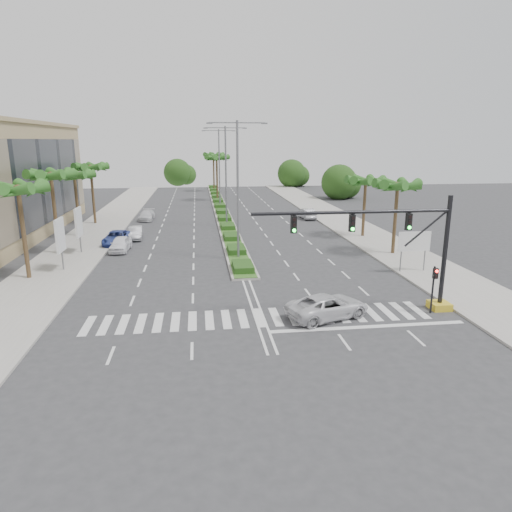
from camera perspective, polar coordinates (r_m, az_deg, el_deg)
The scene contains 27 objects.
ground at distance 27.71m, azimuth 0.42°, elevation -7.71°, with size 160.00×160.00×0.00m, color #333335.
footpath_right at distance 50.22m, azimuth 14.70°, elevation 1.96°, with size 6.00×120.00×0.15m, color gray.
footpath_left at distance 48.07m, azimuth -21.25°, elevation 0.92°, with size 6.00×120.00×0.15m, color gray.
median at distance 71.29m, azimuth -4.47°, elevation 5.94°, with size 2.20×75.00×0.20m, color gray.
median_grass at distance 71.28m, azimuth -4.47°, elevation 6.04°, with size 1.80×75.00×0.04m, color #2B571D.
signal_gantry at distance 29.30m, azimuth 18.71°, elevation -0.15°, with size 12.60×1.20×7.20m.
pedestrian_signal at distance 29.69m, azimuth 21.36°, elevation -3.03°, with size 0.28×0.36×3.00m.
direction_sign at distance 38.34m, azimuth 19.16°, elevation 1.55°, with size 2.70×0.11×3.40m.
billboard_near at distance 39.75m, azimuth -23.29°, elevation 2.35°, with size 0.18×2.10×4.35m.
billboard_far at distance 45.45m, azimuth -21.30°, elevation 3.91°, with size 0.18×2.10×4.35m.
palm_left_near at distance 37.96m, azimuth -27.57°, elevation 7.10°, with size 4.57×4.68×7.55m.
palm_left_mid at distance 45.49m, azimuth -24.24°, elevation 8.88°, with size 4.57×4.68×7.95m.
palm_left_far at distance 53.23m, azimuth -21.75°, elevation 9.10°, with size 4.57×4.68×7.35m.
palm_left_end at distance 60.97m, azimuth -19.96°, elevation 10.15°, with size 4.57×4.68×7.75m.
palm_right_near at distance 43.56m, azimuth 17.27°, elevation 8.15°, with size 4.57×4.68×7.05m.
palm_right_far at distance 50.95m, azimuth 13.54°, elevation 8.86°, with size 4.57×4.68×6.75m.
palm_median_a at distance 80.60m, azimuth -4.94°, elevation 11.94°, with size 4.57×4.68×8.05m.
palm_median_b at distance 95.58m, azimuth -5.35°, elevation 12.29°, with size 4.57×4.68×8.05m.
streetlight_near at distance 39.78m, azimuth -2.30°, elevation 9.12°, with size 5.10×0.25×12.00m.
streetlight_mid at distance 55.69m, azimuth -3.79°, elevation 10.57°, with size 5.10×0.25×12.00m.
streetlight_far at distance 71.64m, azimuth -4.62°, elevation 11.37°, with size 5.10×0.25×12.00m.
car_parked_a at distance 45.68m, azimuth -16.58°, elevation 1.45°, with size 1.66×4.12×1.40m, color white.
car_parked_b at distance 51.00m, azimuth -14.84°, elevation 2.82°, with size 1.42×4.07×1.34m, color #B9B9BE.
car_parked_c at distance 48.74m, azimuth -17.01°, elevation 2.18°, with size 2.30×4.99×1.39m, color #32479B.
car_parked_d at distance 62.89m, azimuth -13.48°, elevation 4.99°, with size 1.83×4.49×1.30m, color silver.
car_crossing at distance 27.84m, azimuth 8.96°, elevation -6.22°, with size 2.36×5.12×1.42m, color silver.
car_right at distance 62.59m, azimuth 6.41°, elevation 5.30°, with size 1.49×4.28×1.41m, color #BABBBF.
Camera 1 is at (-3.47, -25.46, 10.37)m, focal length 32.00 mm.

